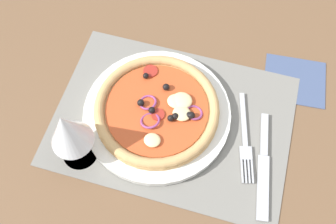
# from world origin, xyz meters

# --- Properties ---
(ground_plane) EXTENTS (1.90, 1.40, 0.02)m
(ground_plane) POSITION_xyz_m (0.00, 0.00, -0.01)
(ground_plane) COLOR brown
(placemat) EXTENTS (0.44, 0.31, 0.00)m
(placemat) POSITION_xyz_m (0.00, 0.00, 0.00)
(placemat) COLOR slate
(placemat) RESTS_ON ground_plane
(plate) EXTENTS (0.28, 0.28, 0.01)m
(plate) POSITION_xyz_m (0.03, -0.00, 0.01)
(plate) COLOR silver
(plate) RESTS_ON placemat
(pizza) EXTENTS (0.23, 0.23, 0.03)m
(pizza) POSITION_xyz_m (0.03, -0.00, 0.03)
(pizza) COLOR tan
(pizza) RESTS_ON plate
(fork) EXTENTS (0.06, 0.18, 0.00)m
(fork) POSITION_xyz_m (-0.14, 0.01, 0.01)
(fork) COLOR #B2B5BA
(fork) RESTS_ON placemat
(knife) EXTENTS (0.04, 0.20, 0.01)m
(knife) POSITION_xyz_m (-0.18, 0.05, 0.01)
(knife) COLOR #B2B5BA
(knife) RESTS_ON placemat
(wine_glass) EXTENTS (0.07, 0.07, 0.15)m
(wine_glass) POSITION_xyz_m (0.14, 0.11, 0.10)
(wine_glass) COLOR silver
(wine_glass) RESTS_ON ground_plane
(napkin) EXTENTS (0.13, 0.12, 0.00)m
(napkin) POSITION_xyz_m (-0.21, -0.15, 0.00)
(napkin) COLOR #425175
(napkin) RESTS_ON ground_plane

